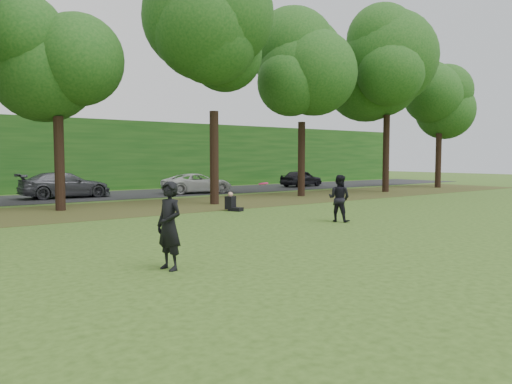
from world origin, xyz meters
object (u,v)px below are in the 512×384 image
at_px(player_left, 169,226).
at_px(player_right, 339,198).
at_px(frisbee, 263,184).
at_px(seated_person, 232,204).

distance_m(player_left, player_right, 9.14).
height_order(player_left, player_right, player_left).
distance_m(player_right, frisbee, 5.05).
bearing_deg(frisbee, player_right, 18.10).
distance_m(player_right, seated_person, 5.51).
bearing_deg(player_left, seated_person, 128.39).
distance_m(frisbee, seated_person, 8.00).
xyz_separation_m(player_left, player_right, (8.56, 3.20, -0.07)).
height_order(player_left, seated_person, player_left).
relative_size(player_left, frisbee, 6.56).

